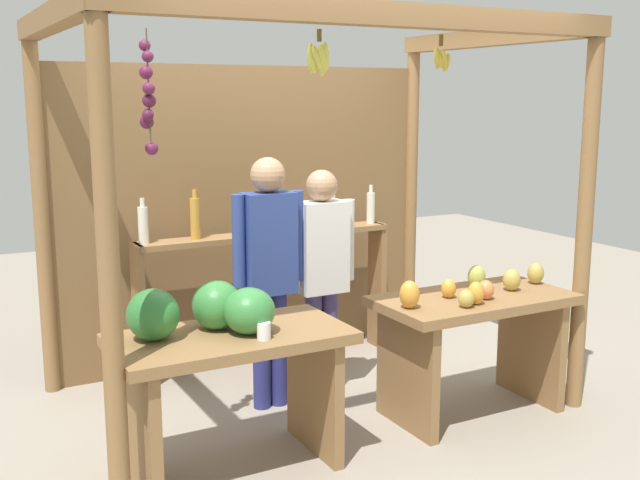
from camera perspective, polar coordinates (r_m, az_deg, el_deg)
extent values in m
plane|color=gray|center=(5.22, -1.00, -11.58)|extent=(12.00, 12.00, 0.00)
cylinder|color=olive|center=(3.52, -15.40, -2.11)|extent=(0.10, 0.10, 2.43)
cylinder|color=olive|center=(5.04, 19.07, 1.44)|extent=(0.10, 0.10, 2.43)
cylinder|color=olive|center=(5.33, -19.99, 1.86)|extent=(0.10, 0.10, 2.43)
cylinder|color=olive|center=(6.44, 6.77, 3.83)|extent=(0.10, 0.10, 2.43)
cube|color=olive|center=(4.04, 5.26, 16.33)|extent=(3.03, 0.12, 0.12)
cube|color=olive|center=(4.38, -19.07, 15.37)|extent=(0.12, 1.97, 0.12)
cube|color=olive|center=(5.67, 12.64, 14.46)|extent=(0.12, 1.97, 0.12)
cube|color=brown|center=(5.76, -5.40, 1.84)|extent=(2.93, 0.04, 2.19)
cylinder|color=brown|center=(4.29, 8.97, 14.43)|extent=(0.02, 0.02, 0.06)
ellipsoid|color=gold|center=(4.31, 9.36, 12.85)|extent=(0.04, 0.06, 0.11)
ellipsoid|color=gold|center=(4.31, 8.81, 13.08)|extent=(0.05, 0.04, 0.11)
ellipsoid|color=gold|center=(4.29, 8.66, 13.33)|extent=(0.06, 0.07, 0.11)
ellipsoid|color=gold|center=(4.27, 8.84, 13.14)|extent=(0.05, 0.06, 0.11)
ellipsoid|color=gold|center=(4.28, 9.18, 13.11)|extent=(0.07, 0.05, 0.11)
cylinder|color=brown|center=(3.91, -0.06, 14.95)|extent=(0.02, 0.02, 0.06)
ellipsoid|color=#D1CC4C|center=(3.92, 0.31, 13.01)|extent=(0.04, 0.08, 0.14)
ellipsoid|color=#D1CC4C|center=(3.93, 0.03, 13.45)|extent=(0.07, 0.06, 0.15)
ellipsoid|color=#D1CC4C|center=(3.93, -0.38, 13.20)|extent=(0.08, 0.04, 0.14)
ellipsoid|color=#D1CC4C|center=(3.91, -0.71, 13.48)|extent=(0.06, 0.06, 0.15)
ellipsoid|color=#D1CC4C|center=(3.89, -0.59, 13.15)|extent=(0.04, 0.09, 0.14)
ellipsoid|color=#D1CC4C|center=(3.88, -0.18, 13.32)|extent=(0.07, 0.07, 0.15)
ellipsoid|color=#D1CC4C|center=(3.87, 0.20, 13.32)|extent=(0.06, 0.04, 0.14)
ellipsoid|color=#D1CC4C|center=(3.90, 0.43, 13.49)|extent=(0.06, 0.06, 0.15)
cylinder|color=#4C422D|center=(3.94, -12.61, 11.10)|extent=(0.01, 0.01, 0.55)
sphere|color=#601E42|center=(3.96, -12.88, 13.90)|extent=(0.06, 0.06, 0.06)
sphere|color=#601E42|center=(3.95, -12.67, 13.15)|extent=(0.06, 0.06, 0.06)
sphere|color=#601E42|center=(3.95, -12.79, 12.04)|extent=(0.07, 0.07, 0.07)
sphere|color=#601E42|center=(3.91, -12.59, 10.92)|extent=(0.06, 0.06, 0.06)
sphere|color=#511938|center=(3.93, -12.56, 10.06)|extent=(0.07, 0.07, 0.07)
sphere|color=#47142D|center=(3.95, -12.64, 9.10)|extent=(0.06, 0.06, 0.06)
sphere|color=#511938|center=(3.93, -12.65, 9.02)|extent=(0.06, 0.06, 0.06)
sphere|color=#511938|center=(3.96, -12.73, 8.54)|extent=(0.07, 0.07, 0.07)
sphere|color=#601E42|center=(3.97, -12.39, 6.65)|extent=(0.07, 0.07, 0.07)
cube|color=olive|center=(4.05, -6.65, -7.28)|extent=(1.23, 0.64, 0.06)
cube|color=olive|center=(4.04, -13.20, -13.29)|extent=(0.06, 0.58, 0.70)
cube|color=olive|center=(4.37, -0.42, -11.12)|extent=(0.06, 0.58, 0.70)
ellipsoid|color=#38843D|center=(3.99, -5.28, -5.26)|extent=(0.38, 0.38, 0.24)
ellipsoid|color=#38843D|center=(4.09, -7.66, -4.79)|extent=(0.34, 0.34, 0.26)
ellipsoid|color=#2D7533|center=(3.96, -12.29, -5.43)|extent=(0.31, 0.31, 0.26)
cylinder|color=white|center=(3.91, -4.20, -6.74)|extent=(0.07, 0.07, 0.09)
cube|color=olive|center=(4.85, 11.37, -4.40)|extent=(1.23, 0.64, 0.06)
cube|color=olive|center=(4.68, 6.48, -9.70)|extent=(0.06, 0.58, 0.70)
cube|color=olive|center=(5.28, 15.38, -7.65)|extent=(0.06, 0.58, 0.70)
ellipsoid|color=#E07F47|center=(4.75, 12.19, -3.63)|extent=(0.14, 0.14, 0.12)
ellipsoid|color=gold|center=(4.48, 6.66, -4.04)|extent=(0.14, 0.14, 0.16)
ellipsoid|color=gold|center=(4.62, 11.50, -3.88)|extent=(0.11, 0.11, 0.14)
ellipsoid|color=#B79E47|center=(5.22, 15.72, -2.40)|extent=(0.14, 0.14, 0.14)
ellipsoid|color=gold|center=(4.75, 9.52, -3.58)|extent=(0.11, 0.11, 0.12)
ellipsoid|color=#A8B24C|center=(5.02, 11.54, -2.67)|extent=(0.13, 0.13, 0.15)
ellipsoid|color=#B79E47|center=(4.55, 10.80, -4.30)|extent=(0.11, 0.11, 0.11)
ellipsoid|color=#B79E47|center=(5.00, 14.04, -2.89)|extent=(0.13, 0.13, 0.14)
cube|color=olive|center=(5.37, -13.25, -5.58)|extent=(0.05, 0.20, 1.00)
cube|color=olive|center=(6.11, 4.25, -3.33)|extent=(0.05, 0.20, 1.00)
cube|color=olive|center=(5.57, -3.98, 0.35)|extent=(1.90, 0.22, 0.04)
cylinder|color=silver|center=(5.24, -12.99, 1.06)|extent=(0.07, 0.07, 0.25)
cylinder|color=silver|center=(5.22, -13.06, 2.73)|extent=(0.03, 0.03, 0.06)
cylinder|color=gold|center=(5.34, -9.24, 1.57)|extent=(0.07, 0.07, 0.28)
cylinder|color=gold|center=(5.32, -9.30, 3.40)|extent=(0.03, 0.03, 0.06)
cylinder|color=#338C4C|center=(5.47, -5.75, 1.64)|extent=(0.07, 0.07, 0.24)
cylinder|color=#338C4C|center=(5.45, -5.78, 3.21)|extent=(0.03, 0.03, 0.06)
cylinder|color=#338C4C|center=(5.62, -2.41, 1.89)|extent=(0.07, 0.07, 0.24)
cylinder|color=#338C4C|center=(5.59, -2.43, 3.40)|extent=(0.03, 0.03, 0.06)
cylinder|color=silver|center=(5.78, 0.78, 2.16)|extent=(0.07, 0.07, 0.24)
cylinder|color=silver|center=(5.76, 0.78, 3.63)|extent=(0.03, 0.03, 0.06)
cylinder|color=silver|center=(5.96, 3.78, 2.39)|extent=(0.06, 0.06, 0.24)
cylinder|color=silver|center=(5.94, 3.80, 3.82)|extent=(0.03, 0.03, 0.06)
cylinder|color=navy|center=(4.94, -4.37, -8.23)|extent=(0.11, 0.11, 0.75)
cylinder|color=navy|center=(4.99, -3.10, -8.03)|extent=(0.11, 0.11, 0.75)
cube|color=#2D428C|center=(4.79, -3.83, -0.24)|extent=(0.32, 0.19, 0.64)
cylinder|color=#2D428C|center=(4.70, -6.05, -0.07)|extent=(0.08, 0.08, 0.57)
cylinder|color=#2D428C|center=(4.87, -1.69, 0.34)|extent=(0.08, 0.08, 0.57)
sphere|color=tan|center=(4.73, -3.90, 4.85)|extent=(0.22, 0.22, 0.22)
cylinder|color=#4A3F78|center=(5.12, -0.47, -7.77)|extent=(0.11, 0.11, 0.71)
cylinder|color=#4A3F78|center=(5.18, 0.71, -7.57)|extent=(0.11, 0.11, 0.71)
cube|color=white|center=(4.99, 0.12, -0.53)|extent=(0.32, 0.19, 0.60)
cylinder|color=white|center=(4.89, -1.94, -0.40)|extent=(0.08, 0.08, 0.54)
cylinder|color=white|center=(5.08, 2.11, 0.01)|extent=(0.08, 0.08, 0.54)
sphere|color=tan|center=(4.92, 0.13, 4.06)|extent=(0.20, 0.20, 0.20)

